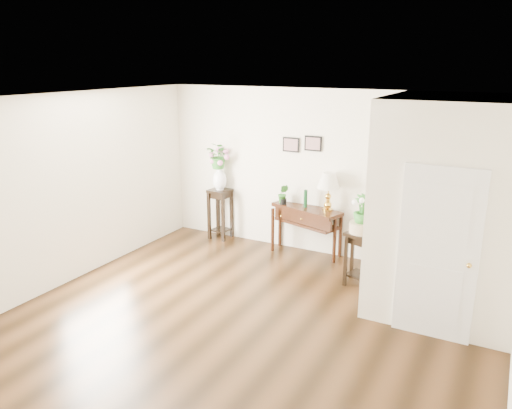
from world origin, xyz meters
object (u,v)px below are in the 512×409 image
Objects in this scene: table_lamp at (328,190)px; plant_stand_a at (220,214)px; console_table at (306,231)px; plant_stand_b at (359,258)px.

table_lamp is 0.69× the size of plant_stand_a.
plant_stand_b is at bearing -15.73° from console_table.
plant_stand_a is 1.16× the size of plant_stand_b.
table_lamp is 0.80× the size of plant_stand_b.
plant_stand_a reaches higher than plant_stand_b.
table_lamp reaches higher than console_table.
table_lamp is at bearing 17.26° from console_table.
table_lamp reaches higher than plant_stand_b.
console_table is 1.39m from plant_stand_b.
console_table is at bearing 147.01° from plant_stand_b.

